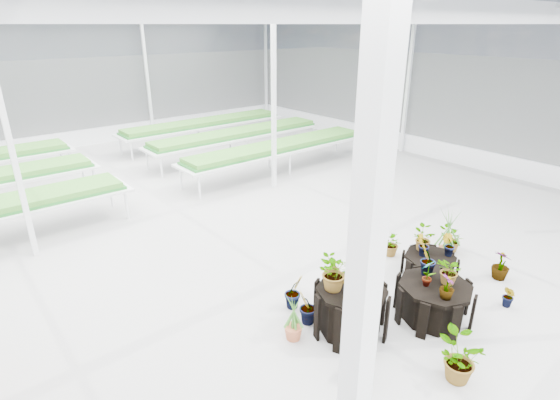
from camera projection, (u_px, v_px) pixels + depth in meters
ground_plane at (284, 288)px, 7.47m from camera, size 24.00×24.00×0.00m
greenhouse_shell at (285, 162)px, 6.63m from camera, size 18.00×24.00×4.50m
steel_frame at (285, 162)px, 6.63m from camera, size 18.00×24.00×4.50m
nursery_benches at (122, 166)px, 12.46m from camera, size 16.00×7.00×0.84m
plinth_tall at (350, 310)px, 6.31m from camera, size 1.35×1.35×0.72m
plinth_mid at (433, 301)px, 6.61m from camera, size 1.41×1.41×0.59m
plinth_low at (429, 266)px, 7.73m from camera, size 1.15×1.15×0.42m
nursery_plants at (403, 274)px, 6.89m from camera, size 4.58×3.08×1.34m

